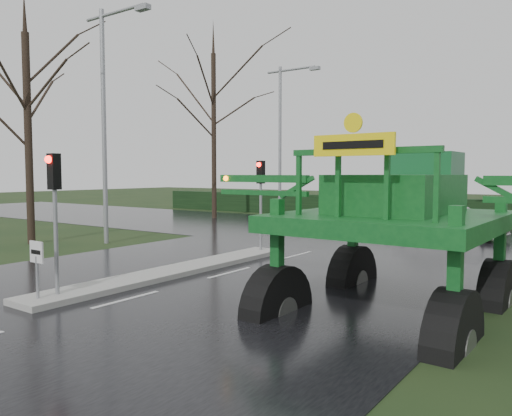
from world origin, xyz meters
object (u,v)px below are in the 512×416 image
Objects in this scene: traffic_signal_mid at (261,186)px; crop_sprayer at (284,199)px; street_light_left_far at (284,128)px; keep_left_sign at (37,260)px; traffic_signal_near at (54,193)px; street_light_left_near at (108,104)px; white_sedan at (448,238)px.

traffic_signal_mid is 0.38× the size of crop_sprayer.
street_light_left_far is (-6.89, 12.51, 3.40)m from traffic_signal_mid.
crop_sprayer is (11.70, -18.49, -3.51)m from street_light_left_far.
keep_left_sign is 0.14× the size of crop_sprayer.
traffic_signal_near is at bearing 90.00° from keep_left_sign.
street_light_left_near is 1.99× the size of white_sedan.
white_sedan is at bearing 75.43° from traffic_signal_near.
street_light_left_near reaches higher than white_sedan.
traffic_signal_mid is at bearing 90.00° from keep_left_sign.
traffic_signal_near is at bearing -151.07° from crop_sprayer.
street_light_left_near is 16.58m from white_sedan.
keep_left_sign is 0.38× the size of traffic_signal_near.
traffic_signal_mid is at bearing 130.03° from crop_sprayer.
crop_sprayer is 1.87× the size of white_sedan.
crop_sprayer is (4.81, 3.01, 1.42)m from keep_left_sign.
street_light_left_far is 13.39m from white_sedan.
keep_left_sign is 5.85m from crop_sprayer.
street_light_left_near is 1.00× the size of street_light_left_far.
keep_left_sign is 0.27× the size of white_sedan.
street_light_left_far is 1.99× the size of white_sedan.
traffic_signal_near is 1.00× the size of traffic_signal_mid.
street_light_left_far is 22.16m from crop_sprayer.
street_light_left_far is (0.00, 14.00, 0.00)m from street_light_left_near.
traffic_signal_mid is 7.83m from street_light_left_near.
street_light_left_far is at bearing 108.17° from traffic_signal_near.
crop_sprayer is at bearing -57.67° from street_light_left_far.
traffic_signal_near is at bearing -45.47° from street_light_left_near.
street_light_left_near and street_light_left_far have the same top height.
street_light_left_far is at bearing 107.78° from keep_left_sign.
keep_left_sign is 9.12m from traffic_signal_mid.
white_sedan is at bearing 75.82° from keep_left_sign.
street_light_left_far is at bearing 90.00° from street_light_left_near.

